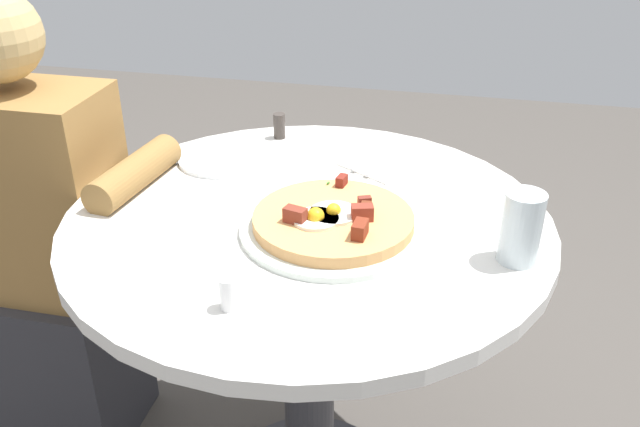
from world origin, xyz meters
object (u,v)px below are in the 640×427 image
Objects in this scene: person_seated at (48,263)px; breakfast_pizza at (333,219)px; dining_table at (308,293)px; bread_plate at (222,159)px; water_glass at (521,228)px; salt_shaker at (228,293)px; knife at (393,163)px; pepper_shaker at (279,126)px; fork at (380,158)px; pizza_plate at (333,228)px.

person_seated is 0.77m from breakfast_pizza.
bread_plate is at bearing -39.43° from dining_table.
water_glass is (-0.38, 0.07, 0.24)m from dining_table.
bread_plate is 3.49× the size of salt_shaker.
salt_shaker is at bearing 110.99° from bread_plate.
knife is 0.42m from water_glass.
water_glass reaches higher than pepper_shaker.
breakfast_pizza is at bearing 25.77° from fork.
dining_table is 3.17× the size of breakfast_pizza.
salt_shaker is at bearing 18.58° from fork.
breakfast_pizza is 5.35× the size of salt_shaker.
salt_shaker reaches higher than fork.
salt_shaker reaches higher than knife.
person_seated reaches higher than knife.
dining_table is 0.46m from water_glass.
bread_plate is at bearing 60.76° from pepper_shaker.
pizza_plate is at bearing 140.70° from bread_plate.
salt_shaker is at bearing 28.72° from water_glass.
bread_plate is (-0.40, -0.13, 0.25)m from person_seated.
fork reaches higher than dining_table.
pizza_plate is 0.02m from breakfast_pizza.
person_seated is 0.84m from knife.
salt_shaker reaches higher than bread_plate.
bread_plate is at bearing -162.46° from person_seated.
fork is at bearing 162.55° from pepper_shaker.
water_glass reaches higher than fork.
person_seated is 6.31× the size of knife.
water_glass is (-0.32, 0.03, 0.06)m from pizza_plate.
salt_shaker reaches higher than dining_table.
water_glass is (-0.63, 0.27, 0.06)m from bread_plate.
pizza_plate is 0.46m from pepper_shaker.
dining_table is 16.93× the size of salt_shaker.
bread_plate is 0.35m from fork.
bread_plate is 0.55m from salt_shaker.
knife reaches higher than dining_table.
fork is (-0.74, -0.21, 0.25)m from person_seated.
breakfast_pizza reaches higher than fork.
bread_plate is (0.30, -0.25, -0.02)m from breakfast_pizza.
dining_table is at bearing 173.60° from person_seated.
fork is 1.43× the size of water_glass.
breakfast_pizza reaches higher than dining_table.
pizza_plate reaches higher than knife.
person_seated is 6.31× the size of fork.
dining_table is at bearing -98.64° from salt_shaker.
breakfast_pizza is at bearing 19.88° from knife.
pizza_plate is at bearing 170.32° from person_seated.
dining_table is 0.35m from fork.
salt_shaker is 0.91× the size of pepper_shaker.
person_seated is 0.81m from fork.
bread_plate is (0.24, -0.20, 0.18)m from dining_table.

